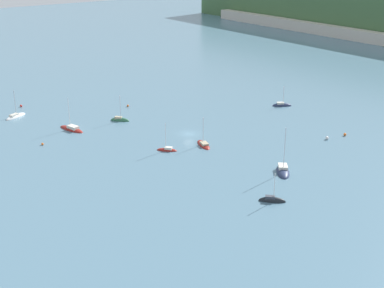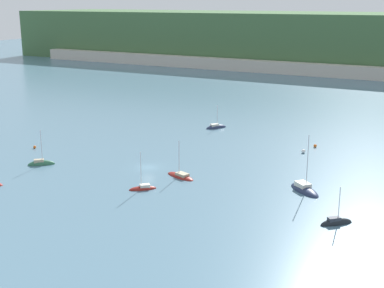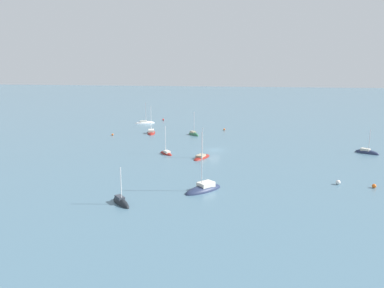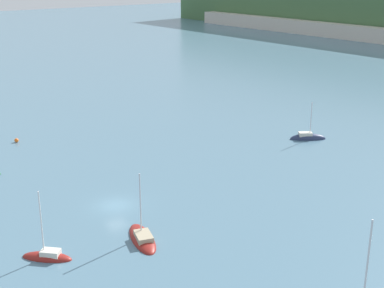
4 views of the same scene
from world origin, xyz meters
name	(u,v)px [view 2 (image 2 of 4)]	position (x,y,z in m)	size (l,w,h in m)	color
ground_plane	(148,167)	(0.00, 0.00, 0.00)	(600.00, 600.00, 0.00)	slate
hillside_ridge	(357,41)	(0.00, 185.16, 13.11)	(379.20, 68.12, 26.23)	#42663D
shore_town_strip	(336,71)	(0.00, 147.60, 2.66)	(322.32, 6.00, 5.32)	beige
sailboat_2	(41,164)	(-19.86, -8.92, 0.10)	(5.05, 4.65, 8.19)	#2D6647
sailboat_3	(304,190)	(31.58, 1.77, 0.13)	(7.59, 6.98, 11.13)	#232D4C
sailboat_4	(336,224)	(40.04, -9.90, 0.09)	(4.66, 4.60, 6.79)	black
sailboat_5	(181,176)	(8.76, -2.02, 0.09)	(7.12, 4.21, 7.56)	maroon
sailboat_6	(143,189)	(6.33, -11.10, 0.11)	(4.66, 4.51, 7.42)	maroon
sailboat_7	(216,128)	(-3.05, 37.01, 0.08)	(4.78, 5.70, 6.95)	#232D4C
mooring_buoy_0	(35,147)	(-30.08, -0.39, 0.32)	(0.65, 0.65, 0.65)	orange
mooring_buoy_1	(315,146)	(25.02, 30.91, 0.36)	(0.73, 0.73, 0.73)	orange
mooring_buoy_2	(303,151)	(24.10, 25.10, 0.42)	(0.84, 0.84, 0.84)	white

